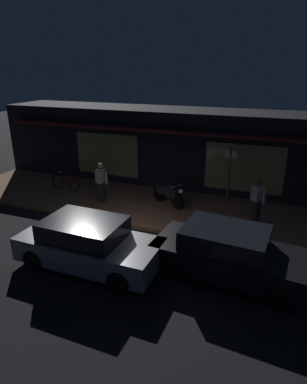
% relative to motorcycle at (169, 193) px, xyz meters
% --- Properties ---
extents(ground_plane, '(60.00, 60.00, 0.00)m').
position_rel_motorcycle_xyz_m(ground_plane, '(-0.53, -3.24, -0.65)').
color(ground_plane, black).
extents(sidewalk_slab, '(18.00, 4.00, 0.15)m').
position_rel_motorcycle_xyz_m(sidewalk_slab, '(-0.53, -0.24, -0.57)').
color(sidewalk_slab, brown).
rests_on(sidewalk_slab, ground_plane).
extents(storefront_building, '(18.00, 3.30, 3.60)m').
position_rel_motorcycle_xyz_m(storefront_building, '(-0.53, 3.15, 1.16)').
color(storefront_building, black).
rests_on(storefront_building, ground_plane).
extents(motorcycle, '(1.55, 0.96, 0.97)m').
position_rel_motorcycle_xyz_m(motorcycle, '(0.00, 0.00, 0.00)').
color(motorcycle, black).
rests_on(motorcycle, sidewalk_slab).
extents(bicycle_parked, '(1.65, 0.42, 0.91)m').
position_rel_motorcycle_xyz_m(bicycle_parked, '(-4.94, -0.04, -0.14)').
color(bicycle_parked, black).
rests_on(bicycle_parked, sidewalk_slab).
extents(person_photographer, '(0.62, 0.40, 1.67)m').
position_rel_motorcycle_xyz_m(person_photographer, '(-2.67, -0.70, 0.38)').
color(person_photographer, '#28232D').
rests_on(person_photographer, sidewalk_slab).
extents(person_bystander, '(0.55, 0.44, 1.67)m').
position_rel_motorcycle_xyz_m(person_bystander, '(3.45, -0.43, 0.38)').
color(person_bystander, '#28232D').
rests_on(person_bystander, sidewalk_slab).
extents(sign_post, '(0.44, 0.09, 2.40)m').
position_rel_motorcycle_xyz_m(sign_post, '(2.24, 0.67, 0.86)').
color(sign_post, '#47474C').
rests_on(sign_post, sidewalk_slab).
extents(parked_car_near, '(4.13, 1.84, 1.42)m').
position_rel_motorcycle_xyz_m(parked_car_near, '(-0.79, -4.80, 0.06)').
color(parked_car_near, black).
rests_on(parked_car_near, ground_plane).
extents(parked_car_far, '(4.23, 2.08, 1.42)m').
position_rel_motorcycle_xyz_m(parked_car_far, '(3.01, -3.88, 0.06)').
color(parked_car_far, black).
rests_on(parked_car_far, ground_plane).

